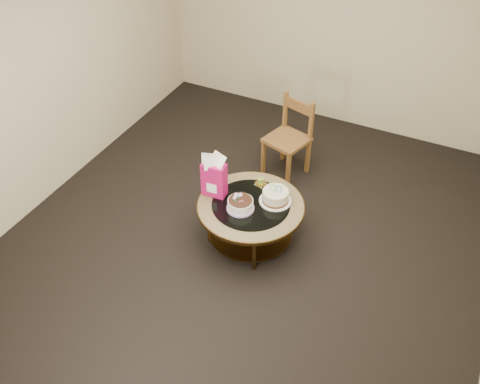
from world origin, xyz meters
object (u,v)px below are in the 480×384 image
at_px(dining_chair, 289,138).
at_px(cream_cake, 275,196).
at_px(coffee_table, 251,210).
at_px(gift_bag, 214,175).
at_px(decorated_cake, 240,205).

bearing_deg(dining_chair, cream_cake, -58.57).
xyz_separation_m(coffee_table, gift_bag, (-0.38, -0.01, 0.30)).
distance_m(decorated_cake, cream_cake, 0.35).
height_order(coffee_table, cream_cake, cream_cake).
xyz_separation_m(gift_bag, dining_chair, (0.28, 1.20, -0.23)).
bearing_deg(cream_cake, coffee_table, -150.49).
relative_size(decorated_cake, dining_chair, 0.29).
bearing_deg(gift_bag, decorated_cake, -19.00).
bearing_deg(dining_chair, coffee_table, -69.18).
xyz_separation_m(decorated_cake, cream_cake, (0.25, 0.24, 0.01)).
xyz_separation_m(decorated_cake, dining_chair, (-0.04, 1.29, -0.05)).
bearing_deg(gift_bag, coffee_table, -1.07).
relative_size(coffee_table, decorated_cake, 3.96).
height_order(decorated_cake, gift_bag, gift_bag).
bearing_deg(dining_chair, gift_bag, -86.89).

